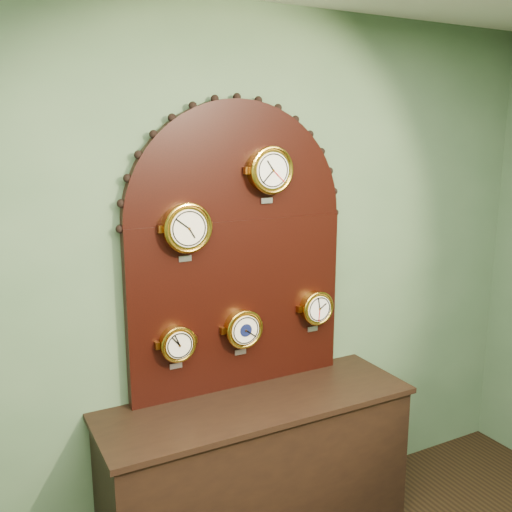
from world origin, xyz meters
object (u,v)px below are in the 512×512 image
hygrometer (177,343)px  tide_clock (316,308)px  roman_clock (187,228)px  arabic_clock (270,170)px  display_board (238,240)px  barometer (243,329)px  shop_counter (258,476)px

hygrometer → tide_clock: tide_clock is taller
roman_clock → tide_clock: (0.75, 0.00, -0.51)m
arabic_clock → hygrometer: 0.98m
arabic_clock → hygrometer: arabic_clock is taller
display_board → hygrometer: bearing=-169.9°
display_board → barometer: 0.46m
hygrometer → arabic_clock: bearing=-0.2°
shop_counter → hygrometer: (-0.37, 0.15, 0.75)m
roman_clock → barometer: 0.63m
roman_clock → barometer: size_ratio=1.14×
roman_clock → hygrometer: bearing=178.6°
display_board → arabic_clock: 0.39m
display_board → hygrometer: display_board is taller
barometer → arabic_clock: bearing=-0.3°
hygrometer → barometer: barometer is taller
shop_counter → tide_clock: tide_clock is taller
display_board → barometer: size_ratio=5.91×
roman_clock → tide_clock: size_ratio=1.20×
arabic_clock → tide_clock: (0.30, 0.00, -0.77)m
shop_counter → hygrometer: size_ratio=6.77×
display_board → tide_clock: (0.45, -0.07, -0.41)m
arabic_clock → hygrometer: bearing=179.8°
tide_clock → shop_counter: bearing=-161.1°
hygrometer → tide_clock: size_ratio=0.96×
shop_counter → display_board: bearing=90.0°
hygrometer → barometer: (0.36, -0.00, 0.02)m
shop_counter → barometer: bearing=92.3°
display_board → roman_clock: bearing=-167.5°
roman_clock → hygrometer: size_ratio=1.25×
display_board → arabic_clock: display_board is taller
roman_clock → hygrometer: roman_clock is taller
barometer → tide_clock: bearing=0.1°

